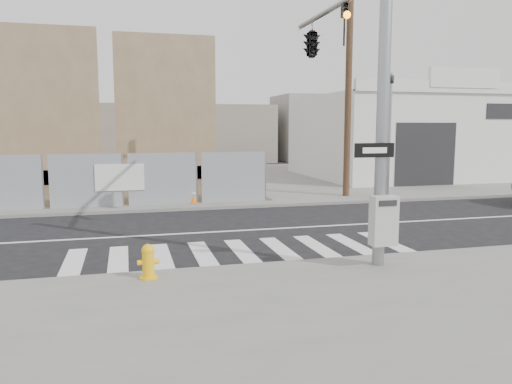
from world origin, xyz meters
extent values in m
plane|color=black|center=(0.00, 0.00, 0.00)|extent=(100.00, 100.00, 0.00)
cube|color=slate|center=(0.00, 14.00, 0.06)|extent=(50.00, 20.00, 0.12)
cylinder|color=gray|center=(2.50, -4.80, 3.62)|extent=(0.26, 0.26, 7.00)
cylinder|color=gray|center=(2.50, -2.20, 6.12)|extent=(0.14, 5.20, 0.14)
cube|color=#B2B2AF|center=(2.45, -5.08, 1.15)|extent=(0.55, 0.30, 1.05)
cube|color=black|center=(2.25, -4.96, 2.62)|extent=(0.90, 0.03, 0.30)
cube|color=silver|center=(2.25, -4.98, 2.62)|extent=(0.55, 0.01, 0.12)
imported|color=black|center=(2.50, -2.80, 5.57)|extent=(0.16, 0.20, 1.00)
imported|color=black|center=(2.50, -0.60, 5.57)|extent=(0.53, 2.48, 1.00)
cylinder|color=gray|center=(8.00, 4.60, 2.72)|extent=(0.12, 0.12, 5.20)
imported|color=black|center=(8.00, 4.60, 5.22)|extent=(0.16, 0.20, 1.00)
cube|color=#7A6149|center=(-7.00, 13.00, 4.12)|extent=(6.00, 0.50, 8.00)
cube|color=#7A6149|center=(-7.00, 13.40, 0.52)|extent=(6.00, 1.30, 0.80)
cube|color=#7A6149|center=(-0.50, 14.00, 4.12)|extent=(5.50, 0.50, 8.00)
cube|color=#7A6149|center=(-0.50, 14.40, 0.52)|extent=(5.50, 1.30, 0.80)
cube|color=silver|center=(14.00, 13.00, 2.52)|extent=(12.00, 10.00, 4.80)
cube|color=silver|center=(14.00, 8.00, 5.12)|extent=(12.00, 0.30, 0.60)
cube|color=silver|center=(14.00, 7.95, 5.57)|extent=(4.00, 0.30, 1.00)
cube|color=black|center=(12.00, 7.98, 1.72)|extent=(3.40, 0.06, 3.20)
cylinder|color=brown|center=(6.50, 5.50, 5.12)|extent=(0.28, 0.28, 10.00)
cylinder|color=yellow|center=(-2.39, -4.55, 0.14)|extent=(0.42, 0.42, 0.04)
cylinder|color=yellow|center=(-2.39, -4.55, 0.39)|extent=(0.27, 0.27, 0.55)
sphere|color=yellow|center=(-2.39, -4.55, 0.68)|extent=(0.25, 0.25, 0.25)
cylinder|color=yellow|center=(-2.54, -4.55, 0.45)|extent=(0.14, 0.12, 0.10)
cylinder|color=yellow|center=(-2.24, -4.55, 0.45)|extent=(0.14, 0.12, 0.10)
cube|color=#F43D0C|center=(-4.75, 5.42, 0.14)|extent=(0.46, 0.46, 0.03)
cone|color=#F43D0C|center=(-4.75, 5.42, 0.52)|extent=(0.41, 0.41, 0.80)
cylinder|color=silver|center=(-4.75, 5.42, 0.63)|extent=(0.31, 0.31, 0.09)
cube|color=orange|center=(-0.24, 5.06, 0.13)|extent=(0.39, 0.39, 0.03)
cone|color=orange|center=(-0.24, 5.06, 0.43)|extent=(0.35, 0.35, 0.63)
cylinder|color=silver|center=(-0.24, 5.06, 0.52)|extent=(0.24, 0.24, 0.07)
camera|label=1|loc=(-2.75, -14.37, 3.10)|focal=35.00mm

